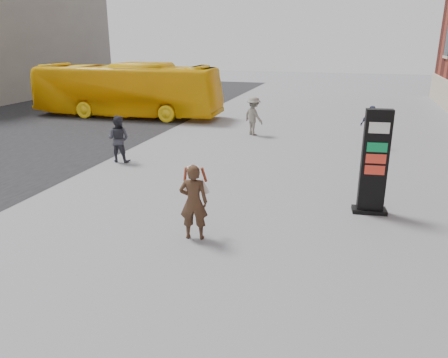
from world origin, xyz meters
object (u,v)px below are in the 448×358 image
(info_pylon, at_px, (374,163))
(pedestrian_b, at_px, (254,116))
(bus, at_px, (126,90))
(pedestrian_c, at_px, (371,126))
(woman, at_px, (194,201))
(pedestrian_a, at_px, (119,139))

(info_pylon, height_order, pedestrian_b, info_pylon)
(bus, relative_size, pedestrian_c, 6.35)
(info_pylon, relative_size, pedestrian_c, 1.59)
(woman, bearing_deg, info_pylon, -156.99)
(pedestrian_c, bearing_deg, woman, 108.07)
(woman, height_order, pedestrian_c, woman)
(info_pylon, bearing_deg, pedestrian_b, 114.63)
(info_pylon, bearing_deg, pedestrian_a, 157.58)
(bus, bearing_deg, pedestrian_a, -155.03)
(bus, height_order, pedestrian_c, bus)
(info_pylon, bearing_deg, bus, 133.15)
(woman, xyz_separation_m, pedestrian_b, (-1.21, 11.34, -0.01))
(info_pylon, height_order, bus, bus)
(woman, xyz_separation_m, bus, (-9.39, 14.16, 0.62))
(info_pylon, xyz_separation_m, pedestrian_b, (-5.15, 8.56, -0.47))
(pedestrian_b, height_order, pedestrian_c, pedestrian_b)
(woman, xyz_separation_m, pedestrian_a, (-4.96, 5.34, -0.05))
(pedestrian_b, relative_size, pedestrian_c, 1.04)
(woman, distance_m, pedestrian_b, 11.41)
(pedestrian_b, bearing_deg, woman, 134.08)
(pedestrian_a, bearing_deg, pedestrian_b, -124.54)
(woman, distance_m, pedestrian_c, 11.24)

